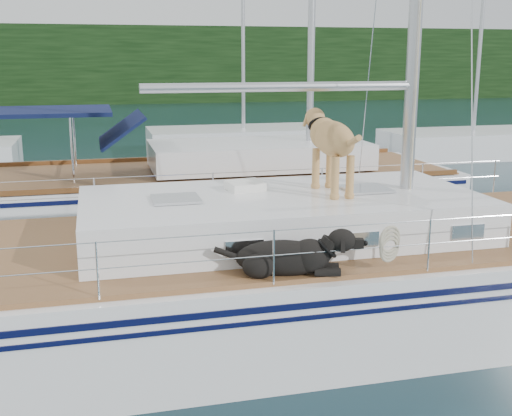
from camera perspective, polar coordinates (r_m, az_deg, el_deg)
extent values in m
plane|color=black|center=(8.84, -2.87, -10.62)|extent=(120.00, 120.00, 0.00)
cube|color=black|center=(52.96, -12.80, 12.30)|extent=(90.00, 3.00, 6.00)
cube|color=#595147|center=(54.24, -12.71, 9.78)|extent=(92.00, 1.00, 1.20)
cube|color=white|center=(8.65, -2.91, -7.59)|extent=(12.00, 3.80, 1.40)
cube|color=brown|center=(8.42, -2.97, -2.95)|extent=(11.52, 3.50, 0.06)
cube|color=white|center=(8.53, 2.28, -0.61)|extent=(5.20, 2.50, 0.55)
cylinder|color=silver|center=(8.29, 2.39, 10.71)|extent=(3.60, 0.12, 0.12)
cylinder|color=silver|center=(6.62, -0.06, -2.14)|extent=(10.56, 0.01, 0.01)
cylinder|color=silver|center=(9.96, -4.98, 3.05)|extent=(10.56, 0.01, 0.01)
cube|color=#1E33BB|center=(9.49, -7.22, -0.84)|extent=(0.63, 0.45, 0.05)
cube|color=white|center=(8.73, -0.98, 1.98)|extent=(0.53, 0.46, 0.12)
torus|color=#C1B799|center=(7.22, 11.80, -2.75)|extent=(0.42, 0.25, 0.40)
cube|color=white|center=(14.40, -4.40, 0.67)|extent=(11.00, 3.50, 1.30)
cube|color=brown|center=(14.28, -4.45, 3.22)|extent=(10.56, 3.29, 0.06)
cube|color=white|center=(14.47, 0.23, 4.80)|extent=(4.80, 2.30, 0.55)
cube|color=#101944|center=(13.93, -17.77, 8.20)|extent=(2.40, 2.30, 0.08)
cube|color=white|center=(24.78, -1.11, 5.88)|extent=(7.20, 3.00, 1.10)
cube|color=white|center=(25.14, 18.66, 5.30)|extent=(6.40, 3.00, 1.10)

